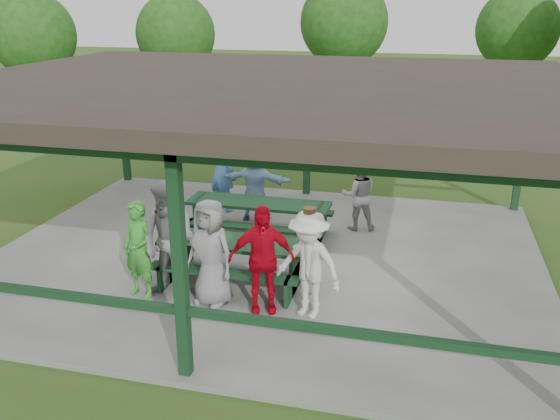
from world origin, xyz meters
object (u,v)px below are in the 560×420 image
(contestant_grey_left, at_px, (170,242))
(picnic_table_far, at_px, (259,215))
(pickup_truck, at_px, (425,126))
(spectator_grey, at_px, (359,195))
(picnic_table_near, at_px, (234,256))
(contestant_green, at_px, (139,250))
(contestant_grey_mid, at_px, (210,253))
(contestant_red, at_px, (262,259))
(spectator_lblue, at_px, (255,183))
(spectator_blue, at_px, (222,171))
(contestant_white_fedora, at_px, (309,264))
(farm_trailer, at_px, (275,124))

(contestant_grey_left, bearing_deg, picnic_table_far, 86.63)
(contestant_grey_left, bearing_deg, pickup_truck, 81.82)
(picnic_table_far, distance_m, spectator_grey, 2.09)
(picnic_table_near, relative_size, contestant_green, 1.55)
(contestant_grey_mid, relative_size, contestant_red, 1.00)
(spectator_lblue, height_order, spectator_blue, spectator_blue)
(contestant_grey_left, relative_size, contestant_white_fedora, 1.12)
(contestant_grey_mid, bearing_deg, contestant_red, 15.85)
(picnic_table_far, distance_m, contestant_grey_mid, 2.80)
(spectator_lblue, bearing_deg, contestant_green, 80.38)
(contestant_white_fedora, bearing_deg, picnic_table_far, 138.54)
(contestant_green, bearing_deg, pickup_truck, 84.36)
(spectator_lblue, bearing_deg, spectator_blue, -21.81)
(spectator_blue, bearing_deg, contestant_grey_mid, 128.29)
(spectator_blue, bearing_deg, picnic_table_near, 133.55)
(spectator_lblue, distance_m, spectator_grey, 2.20)
(picnic_table_far, bearing_deg, pickup_truck, 71.08)
(contestant_green, bearing_deg, contestant_white_fedora, 14.75)
(contestant_grey_mid, bearing_deg, spectator_blue, 124.43)
(contestant_white_fedora, distance_m, farm_trailer, 11.55)
(contestant_green, distance_m, contestant_red, 2.00)
(picnic_table_near, distance_m, contestant_green, 1.55)
(picnic_table_near, distance_m, farm_trailer, 10.46)
(contestant_white_fedora, relative_size, spectator_blue, 0.93)
(contestant_green, bearing_deg, picnic_table_far, 81.75)
(picnic_table_far, bearing_deg, contestant_red, -73.08)
(picnic_table_near, xyz_separation_m, farm_trailer, (-1.95, 10.28, 0.10))
(spectator_lblue, bearing_deg, farm_trailer, -76.14)
(contestant_white_fedora, xyz_separation_m, pickup_truck, (1.48, 11.63, -0.20))
(contestant_green, bearing_deg, contestant_grey_mid, 15.40)
(picnic_table_near, distance_m, contestant_red, 1.13)
(picnic_table_far, relative_size, contestant_red, 1.65)
(spectator_lblue, xyz_separation_m, spectator_grey, (2.19, -0.01, -0.09))
(contestant_grey_mid, distance_m, spectator_lblue, 3.74)
(contestant_grey_left, bearing_deg, farm_trailer, 105.40)
(pickup_truck, bearing_deg, picnic_table_near, -172.72)
(pickup_truck, bearing_deg, contestant_red, -168.44)
(contestant_white_fedora, bearing_deg, contestant_green, -160.24)
(contestant_green, xyz_separation_m, farm_trailer, (-0.66, 11.07, -0.22))
(contestant_grey_mid, bearing_deg, spectator_lblue, 113.11)
(picnic_table_far, height_order, spectator_grey, spectator_grey)
(contestant_green, relative_size, pickup_truck, 0.30)
(spectator_lblue, relative_size, pickup_truck, 0.31)
(picnic_table_near, distance_m, contestant_grey_mid, 0.87)
(contestant_green, xyz_separation_m, spectator_blue, (-0.08, 4.16, 0.13))
(contestant_green, bearing_deg, spectator_grey, 65.38)
(contestant_green, xyz_separation_m, contestant_white_fedora, (2.71, 0.03, 0.04))
(contestant_grey_mid, height_order, farm_trailer, contestant_grey_mid)
(picnic_table_near, relative_size, spectator_blue, 1.34)
(spectator_blue, bearing_deg, picnic_table_far, 153.50)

